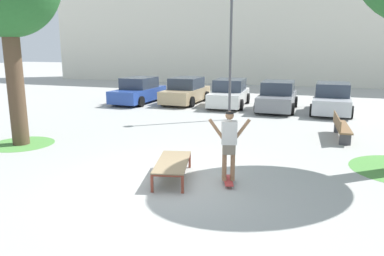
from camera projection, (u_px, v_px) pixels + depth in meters
ground_plane at (173, 183)px, 9.06m from camera, size 120.00×120.00×0.00m
building_facade at (279, 13)px, 32.53m from camera, size 43.56×4.00×12.39m
skate_box at (173, 163)px, 9.25m from camera, size 1.20×2.03×0.46m
skateboard at (228, 181)px, 8.99m from camera, size 0.43×0.82×0.09m
skater at (229, 141)px, 8.78m from camera, size 0.98×0.40×1.69m
grass_patch_near_left at (22, 144)px, 12.69m from camera, size 2.16×2.16×0.01m
car_blue at (139, 91)px, 21.92m from camera, size 2.02×4.25×1.50m
car_tan at (186, 91)px, 21.79m from camera, size 2.00×4.24×1.50m
car_white at (229, 94)px, 20.69m from camera, size 2.08×4.28×1.50m
car_grey at (277, 97)px, 19.40m from camera, size 1.93×4.21×1.50m
car_silver at (332, 99)px, 18.56m from camera, size 2.03×4.25×1.50m
park_bench at (341, 126)px, 13.38m from camera, size 0.57×2.42×0.83m
light_post at (231, 34)px, 16.14m from camera, size 0.36×0.36×5.83m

